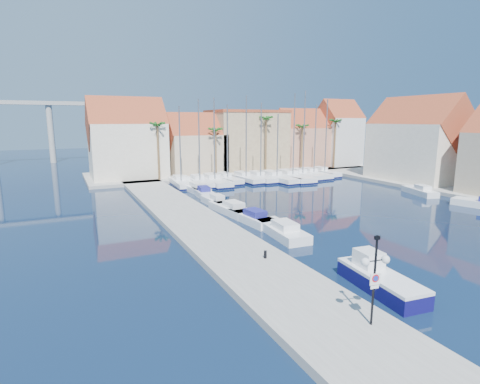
% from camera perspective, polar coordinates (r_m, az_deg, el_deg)
% --- Properties ---
extents(ground, '(260.00, 260.00, 0.00)m').
position_cam_1_polar(ground, '(29.27, 20.95, -10.08)').
color(ground, black).
rests_on(ground, ground).
extents(quay_west, '(6.00, 77.00, 0.50)m').
position_cam_1_polar(quay_west, '(35.34, -5.95, -5.37)').
color(quay_west, gray).
rests_on(quay_west, ground).
extents(shore_north, '(54.00, 16.00, 0.50)m').
position_cam_1_polar(shore_north, '(73.74, -1.11, 3.22)').
color(shore_north, gray).
rests_on(shore_north, ground).
extents(shore_east, '(12.00, 60.00, 0.50)m').
position_cam_1_polar(shore_east, '(62.88, 31.31, 0.28)').
color(shore_east, gray).
rests_on(shore_east, ground).
extents(lamp_post, '(1.50, 0.56, 4.45)m').
position_cam_1_polar(lamp_post, '(18.78, 19.91, -10.69)').
color(lamp_post, black).
rests_on(lamp_post, quay_west).
extents(bollard, '(0.22, 0.22, 0.54)m').
position_cam_1_polar(bollard, '(26.88, 3.88, -9.48)').
color(bollard, black).
rests_on(bollard, quay_west).
extents(fishing_boat, '(2.65, 6.24, 2.12)m').
position_cam_1_polar(fishing_boat, '(24.69, 20.40, -12.23)').
color(fishing_boat, '#110D4F').
rests_on(fishing_boat, ground).
extents(motorboat_west_0, '(2.78, 7.17, 1.40)m').
position_cam_1_polar(motorboat_west_0, '(33.71, 6.38, -5.72)').
color(motorboat_west_0, white).
rests_on(motorboat_west_0, ground).
extents(motorboat_west_1, '(2.61, 6.62, 1.40)m').
position_cam_1_polar(motorboat_west_1, '(37.70, 1.85, -3.86)').
color(motorboat_west_1, white).
rests_on(motorboat_west_1, ground).
extents(motorboat_west_2, '(2.79, 6.98, 1.40)m').
position_cam_1_polar(motorboat_west_2, '(41.32, -1.35, -2.54)').
color(motorboat_west_2, white).
rests_on(motorboat_west_2, ground).
extents(motorboat_west_3, '(1.91, 5.37, 1.40)m').
position_cam_1_polar(motorboat_west_3, '(45.14, -3.72, -1.40)').
color(motorboat_west_3, white).
rests_on(motorboat_west_3, ground).
extents(motorboat_west_4, '(2.38, 6.01, 1.40)m').
position_cam_1_polar(motorboat_west_4, '(50.84, -5.66, -0.03)').
color(motorboat_west_4, white).
rests_on(motorboat_west_4, ground).
extents(motorboat_west_5, '(2.49, 6.77, 1.40)m').
position_cam_1_polar(motorboat_west_5, '(54.13, -6.76, 0.61)').
color(motorboat_west_5, white).
rests_on(motorboat_west_5, ground).
extents(motorboat_west_6, '(2.33, 7.02, 1.40)m').
position_cam_1_polar(motorboat_west_6, '(60.45, -8.75, 1.64)').
color(motorboat_west_6, white).
rests_on(motorboat_west_6, ground).
extents(motorboat_east_1, '(3.40, 6.09, 1.40)m').
position_cam_1_polar(motorboat_east_1, '(57.17, 25.76, 0.14)').
color(motorboat_east_1, white).
rests_on(motorboat_east_1, ground).
extents(sailboat_0, '(2.76, 8.61, 12.15)m').
position_cam_1_polar(sailboat_0, '(58.61, -9.06, 1.44)').
color(sailboat_0, white).
rests_on(sailboat_0, ground).
extents(sailboat_1, '(2.34, 8.46, 13.24)m').
position_cam_1_polar(sailboat_1, '(58.95, -6.28, 1.59)').
color(sailboat_1, white).
rests_on(sailboat_1, ground).
extents(sailboat_2, '(3.02, 10.45, 13.48)m').
position_cam_1_polar(sailboat_2, '(59.84, -4.04, 1.73)').
color(sailboat_2, white).
rests_on(sailboat_2, ground).
extents(sailboat_3, '(2.82, 8.35, 12.53)m').
position_cam_1_polar(sailboat_3, '(61.38, -2.10, 2.01)').
color(sailboat_3, white).
rests_on(sailboat_3, ground).
extents(sailboat_4, '(3.08, 9.03, 13.99)m').
position_cam_1_polar(sailboat_4, '(62.36, 0.69, 2.16)').
color(sailboat_4, white).
rests_on(sailboat_4, ground).
extents(sailboat_5, '(2.47, 8.70, 12.84)m').
position_cam_1_polar(sailboat_5, '(63.06, 2.93, 2.23)').
color(sailboat_5, white).
rests_on(sailboat_5, ground).
extents(sailboat_6, '(3.94, 11.54, 11.11)m').
position_cam_1_polar(sailboat_6, '(63.47, 5.30, 2.20)').
color(sailboat_6, white).
rests_on(sailboat_6, ground).
extents(sailboat_7, '(3.77, 11.87, 14.43)m').
position_cam_1_polar(sailboat_7, '(64.97, 7.74, 2.38)').
color(sailboat_7, white).
rests_on(sailboat_7, ground).
extents(sailboat_8, '(2.89, 9.61, 14.97)m').
position_cam_1_polar(sailboat_8, '(67.11, 9.29, 2.65)').
color(sailboat_8, white).
rests_on(sailboat_8, ground).
extents(sailboat_9, '(2.81, 9.47, 12.73)m').
position_cam_1_polar(sailboat_9, '(68.57, 10.93, 2.74)').
color(sailboat_9, white).
rests_on(sailboat_9, ground).
extents(sailboat_10, '(2.22, 8.09, 13.71)m').
position_cam_1_polar(sailboat_10, '(70.70, 12.53, 2.96)').
color(sailboat_10, white).
rests_on(sailboat_10, ground).
extents(building_0, '(12.30, 9.00, 13.50)m').
position_cam_1_polar(building_0, '(66.40, -16.80, 7.35)').
color(building_0, beige).
rests_on(building_0, shore_north).
extents(building_1, '(10.30, 8.00, 11.00)m').
position_cam_1_polar(building_1, '(69.35, -6.84, 6.85)').
color(building_1, tan).
rests_on(building_1, shore_north).
extents(building_2, '(14.20, 10.20, 11.50)m').
position_cam_1_polar(building_2, '(74.47, 0.99, 7.94)').
color(building_2, '#9A805F').
rests_on(building_2, shore_north).
extents(building_3, '(10.30, 8.00, 12.00)m').
position_cam_1_polar(building_3, '(79.75, 9.13, 7.72)').
color(building_3, tan).
rests_on(building_3, shore_north).
extents(building_4, '(8.30, 8.00, 14.00)m').
position_cam_1_polar(building_4, '(84.36, 14.63, 8.43)').
color(building_4, silver).
rests_on(building_4, shore_north).
extents(building_6, '(9.00, 14.30, 13.50)m').
position_cam_1_polar(building_6, '(67.48, 25.45, 6.81)').
color(building_6, beige).
rests_on(building_6, shore_east).
extents(palm_0, '(2.60, 2.60, 10.15)m').
position_cam_1_polar(palm_0, '(62.17, -12.50, 9.71)').
color(palm_0, brown).
rests_on(palm_0, shore_north).
extents(palm_1, '(2.60, 2.60, 9.15)m').
position_cam_1_polar(palm_1, '(65.22, -3.78, 9.15)').
color(palm_1, brown).
rests_on(palm_1, shore_north).
extents(palm_2, '(2.60, 2.60, 11.15)m').
position_cam_1_polar(palm_2, '(69.54, 4.01, 10.81)').
color(palm_2, brown).
rests_on(palm_2, shore_north).
extents(palm_3, '(2.60, 2.60, 9.65)m').
position_cam_1_polar(palm_3, '(73.83, 9.48, 9.60)').
color(palm_3, brown).
rests_on(palm_3, shore_north).
extents(palm_4, '(2.60, 2.60, 10.65)m').
position_cam_1_polar(palm_4, '(78.67, 14.36, 10.17)').
color(palm_4, brown).
rests_on(palm_4, shore_north).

